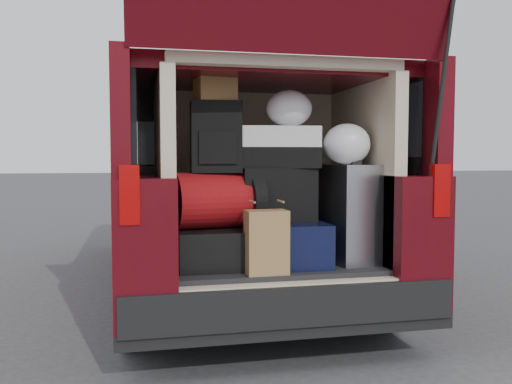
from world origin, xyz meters
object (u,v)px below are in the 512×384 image
Objects in this scene: navy_hardshell at (282,242)px; black_soft_case at (276,194)px; red_duffel at (217,200)px; backpack at (216,137)px; black_hardshell at (212,246)px; kraft_bag at (266,242)px; twotone_duffel at (272,147)px; silver_roller at (350,213)px.

black_soft_case is (-0.03, 0.04, 0.30)m from navy_hardshell.
red_duffel is 1.19× the size of backpack.
kraft_bag reaches higher than black_hardshell.
red_duffel is at bearing -85.34° from backpack.
navy_hardshell is at bearing -45.63° from twotone_duffel.
backpack is at bearing 82.58° from red_duffel.
twotone_duffel reaches higher than silver_roller.
red_duffel reaches higher than kraft_bag.
red_duffel is 0.90× the size of twotone_duffel.
black_hardshell is 0.89m from silver_roller.
black_soft_case is at bearing 163.51° from silver_roller.
black_hardshell is 0.44m from navy_hardshell.
twotone_duffel is (-0.48, 0.11, 0.41)m from silver_roller.
black_soft_case is (0.38, 0.03, 0.03)m from red_duffel.
backpack is (-0.24, 0.32, 0.60)m from kraft_bag.
kraft_bag is 0.63× the size of twotone_duffel.
silver_roller reaches higher than black_soft_case.
red_duffel is at bearing -176.28° from black_soft_case.
navy_hardshell is (0.44, -0.03, 0.02)m from black_hardshell.
red_duffel is at bearing -32.18° from black_hardshell.
black_soft_case is (-0.45, 0.09, 0.12)m from silver_roller.
kraft_bag is 0.66m from twotone_duffel.
silver_roller is (0.43, -0.05, 0.17)m from navy_hardshell.
silver_roller is 1.19× the size of red_duffel.
kraft_bag is at bearing -101.55° from twotone_duffel.
black_hardshell is 0.28m from red_duffel.
backpack reaches higher than black_hardshell.
twotone_duffel is at bearing 7.66° from backpack.
navy_hardshell is 1.40× the size of backpack.
black_hardshell is 0.72m from twotone_duffel.
silver_roller is 0.84m from red_duffel.
backpack is (-0.38, -0.01, 0.35)m from black_soft_case.
red_duffel is (-0.41, 0.01, 0.27)m from navy_hardshell.
black_soft_case is at bearing -5.30° from red_duffel.
backpack is at bearing 177.31° from navy_hardshell.
red_duffel reaches higher than navy_hardshell.
backpack reaches higher than navy_hardshell.
twotone_duffel is (0.36, 0.05, 0.32)m from red_duffel.
twotone_duffel is (0.12, 0.35, 0.54)m from kraft_bag.
black_soft_case is (0.41, 0.01, 0.31)m from black_hardshell.
silver_roller is 0.96m from backpack.
silver_roller is at bearing -13.80° from red_duffel.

